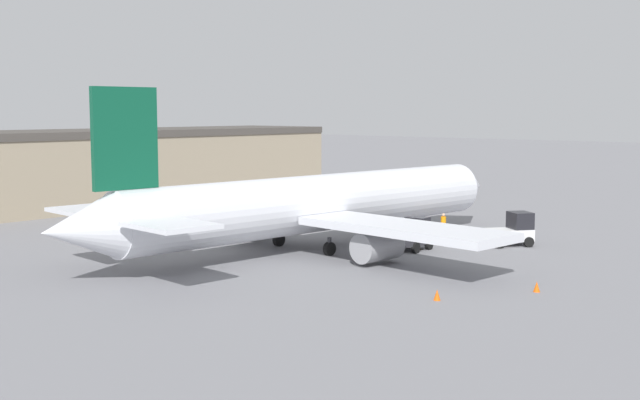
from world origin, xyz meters
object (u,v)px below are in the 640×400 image
at_px(ground_crew_worker, 443,224).
at_px(baggage_tug, 512,230).
at_px(belt_loader_truck, 414,235).
at_px(safety_cone_far, 537,287).
at_px(airplane, 310,205).
at_px(safety_cone_near, 437,295).

distance_m(ground_crew_worker, baggage_tug, 5.87).
height_order(ground_crew_worker, belt_loader_truck, belt_loader_truck).
height_order(baggage_tug, safety_cone_far, baggage_tug).
bearing_deg(belt_loader_truck, airplane, 127.38).
height_order(airplane, ground_crew_worker, airplane).
relative_size(belt_loader_truck, safety_cone_far, 4.84).
bearing_deg(ground_crew_worker, belt_loader_truck, -76.83).
relative_size(airplane, safety_cone_near, 71.05).
xyz_separation_m(ground_crew_worker, safety_cone_near, (-17.61, -11.11, -0.67)).
height_order(ground_crew_worker, safety_cone_near, ground_crew_worker).
relative_size(belt_loader_truck, safety_cone_near, 4.84).
bearing_deg(safety_cone_near, ground_crew_worker, 32.24).
xyz_separation_m(safety_cone_near, safety_cone_far, (5.07, -2.85, 0.00)).
relative_size(ground_crew_worker, safety_cone_far, 3.22).
relative_size(airplane, ground_crew_worker, 22.09).
relative_size(ground_crew_worker, baggage_tug, 0.49).
relative_size(ground_crew_worker, belt_loader_truck, 0.66).
xyz_separation_m(airplane, ground_crew_worker, (10.96, -3.60, -2.14)).
distance_m(baggage_tug, belt_loader_truck, 7.37).
bearing_deg(safety_cone_far, airplane, 84.87).
relative_size(ground_crew_worker, safety_cone_near, 3.22).
bearing_deg(safety_cone_near, safety_cone_far, -29.34).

